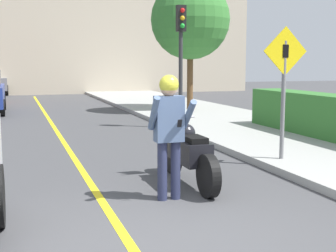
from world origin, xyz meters
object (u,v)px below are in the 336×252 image
person_biker (169,123)px  traffic_light (181,42)px  crossing_sign (284,80)px  street_tree (190,20)px  motorcycle (189,153)px

person_biker → traffic_light: traffic_light is taller
traffic_light → person_biker: bearing=-111.0°
crossing_sign → traffic_light: (-0.04, 5.57, 0.95)m
street_tree → motorcycle: bearing=-111.0°
crossing_sign → traffic_light: traffic_light is taller
traffic_light → street_tree: size_ratio=0.69×
traffic_light → street_tree: bearing=65.8°
motorcycle → person_biker: person_biker is taller
crossing_sign → person_biker: bearing=-152.1°
motorcycle → street_tree: street_tree is taller
crossing_sign → street_tree: street_tree is taller
motorcycle → crossing_sign: 2.55m
crossing_sign → motorcycle: bearing=-161.6°
person_biker → traffic_light: 7.67m
person_biker → street_tree: bearing=67.7°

